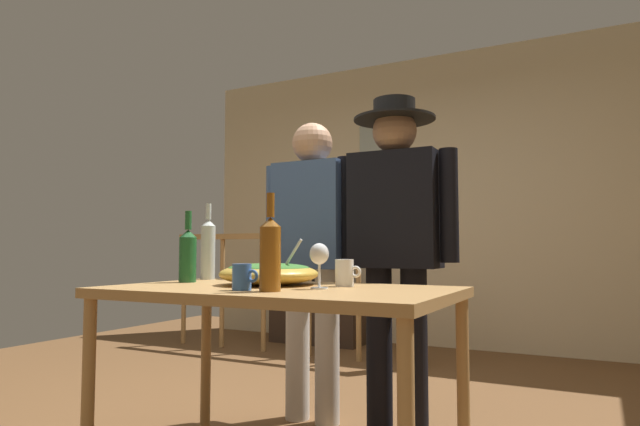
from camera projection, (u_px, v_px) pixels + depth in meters
name	position (u px, v px, depth m)	size (l,w,h in m)	color
back_wall	(434.00, 199.00, 5.16)	(4.90, 0.10, 2.76)	beige
framed_picture	(383.00, 149.00, 5.37)	(0.48, 0.03, 0.50)	#9CA79C
stair_railing	(328.00, 279.00, 4.53)	(2.39, 0.10, 1.10)	#B2844C
tv_console	(319.00, 317.00, 5.26)	(0.90, 0.40, 0.49)	#38281E
flat_screen_tv	(318.00, 263.00, 5.27)	(0.66, 0.12, 0.47)	black
serving_table	(278.00, 306.00, 2.14)	(1.37, 0.79, 0.76)	#B2844C
salad_bowl	(269.00, 273.00, 2.28)	(0.42, 0.42, 0.21)	gold
wine_glass	(319.00, 256.00, 2.06)	(0.07, 0.07, 0.17)	silver
wine_bottle_green	(188.00, 254.00, 2.47)	(0.08, 0.08, 0.33)	#1E5628
wine_bottle_clear	(208.00, 248.00, 2.71)	(0.07, 0.07, 0.38)	silver
wine_bottle_amber	(270.00, 252.00, 1.94)	(0.08, 0.08, 0.35)	brown
mug_white	(345.00, 273.00, 2.19)	(0.11, 0.08, 0.11)	white
mug_blue	(242.00, 277.00, 1.99)	(0.11, 0.07, 0.10)	#3866B2
person_standing_left	(312.00, 243.00, 2.91)	(0.58, 0.23, 1.59)	beige
person_standing_right	(395.00, 231.00, 2.70)	(0.63, 0.41, 1.66)	black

